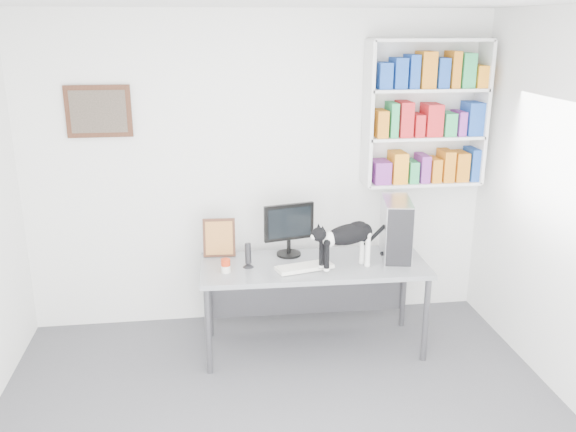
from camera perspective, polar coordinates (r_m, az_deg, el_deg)
The scene contains 11 objects.
room at distance 3.38m, azimuth 0.45°, elevation -3.62°, with size 4.01×4.01×2.70m.
bookshelf at distance 5.35m, azimuth 12.73°, elevation 9.35°, with size 1.03×0.28×1.24m, color silver.
wall_art at distance 5.20m, azimuth -17.30°, elevation 9.33°, with size 0.52×0.04×0.42m, color #492517.
desk at distance 5.03m, azimuth 2.39°, elevation -8.42°, with size 1.79×0.70×0.75m, color gray.
monitor at distance 4.97m, azimuth 0.07°, elevation -1.25°, with size 0.42×0.20×0.45m, color black.
keyboard at distance 4.76m, azimuth 1.54°, elevation -4.80°, with size 0.44×0.17×0.03m, color silver.
pc_tower at distance 5.02m, azimuth 10.07°, elevation -1.15°, with size 0.21×0.48×0.48m, color #A7A8AC.
speaker at distance 4.77m, azimuth -3.75°, elevation -3.66°, with size 0.09×0.09×0.20m, color black.
leaning_print at distance 5.01m, azimuth -6.46°, elevation -1.96°, with size 0.26×0.10×0.33m, color #492517.
soup_can at distance 4.71m, azimuth -5.85°, elevation -4.65°, with size 0.07×0.07×0.11m, color red.
cat at distance 4.72m, azimuth 5.52°, elevation -2.81°, with size 0.62×0.16×0.38m, color black, non-canonical shape.
Camera 1 is at (-0.45, -3.12, 2.56)m, focal length 38.00 mm.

